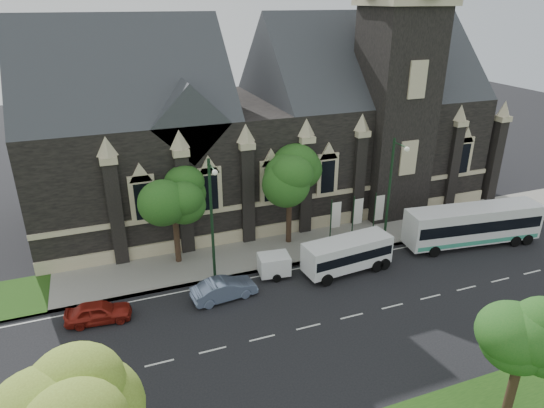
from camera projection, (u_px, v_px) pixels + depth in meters
name	position (u px, v px, depth m)	size (l,w,h in m)	color
ground	(308.00, 327.00, 29.09)	(160.00, 160.00, 0.00)	black
sidewalk	(258.00, 254.00, 37.23)	(80.00, 5.00, 0.15)	gray
museum	(277.00, 120.00, 43.64)	(40.00, 17.70, 29.90)	black
tree_park_near	(93.00, 408.00, 15.22)	(4.42, 4.42, 8.56)	black
tree_park_east	(525.00, 336.00, 21.23)	(3.40, 3.40, 6.28)	black
tree_walk_right	(291.00, 175.00, 37.02)	(4.08, 4.08, 7.80)	black
tree_walk_left	(175.00, 191.00, 34.15)	(3.91, 3.91, 7.64)	black
street_lamp_near	(391.00, 188.00, 36.38)	(0.36, 1.88, 9.00)	#16331C
street_lamp_mid	(212.00, 215.00, 31.87)	(0.36, 1.88, 9.00)	#16331C
banner_flag_left	(334.00, 218.00, 37.91)	(0.90, 0.10, 4.00)	#16331C
banner_flag_center	(356.00, 214.00, 38.55)	(0.90, 0.10, 4.00)	#16331C
banner_flag_right	(378.00, 211.00, 39.19)	(0.90, 0.10, 4.00)	#16331C
tour_coach	(473.00, 224.00, 38.18)	(11.38, 3.73, 3.26)	silver
shuttle_bus	(347.00, 253.00, 34.49)	(6.78, 2.88, 2.55)	white
box_trailer	(274.00, 264.00, 34.06)	(3.21, 1.89, 1.68)	white
sedan	(224.00, 289.00, 31.60)	(1.52, 4.36, 1.44)	#7182A3
car_far_red	(98.00, 312.00, 29.36)	(1.59, 3.96, 1.35)	maroon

